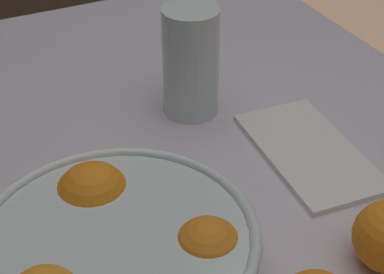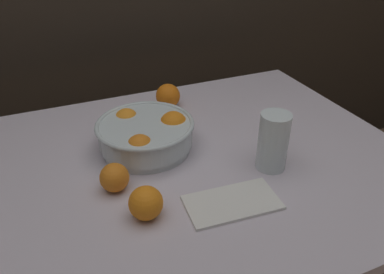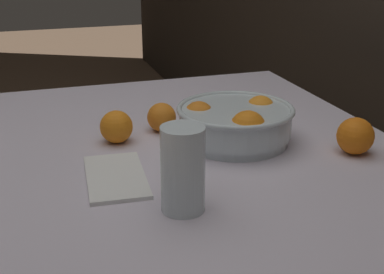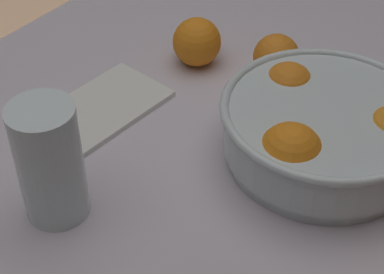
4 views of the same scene
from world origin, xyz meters
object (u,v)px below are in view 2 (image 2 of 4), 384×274
object	(u,v)px
orange_loose_near_bowl	(114,177)
orange_loose_front	(168,96)
orange_loose_aside	(146,203)
fruit_bowl	(146,134)
juice_glass	(273,145)

from	to	relation	value
orange_loose_near_bowl	orange_loose_front	size ratio (longest dim) A/B	0.87
orange_loose_near_bowl	orange_loose_aside	world-z (taller)	orange_loose_aside
fruit_bowl	orange_loose_front	world-z (taller)	fruit_bowl
juice_glass	orange_loose_aside	bearing A→B (deg)	-171.52
fruit_bowl	juice_glass	size ratio (longest dim) A/B	1.75
juice_glass	orange_loose_aside	xyz separation A→B (m)	(-0.36, -0.05, -0.03)
juice_glass	orange_loose_front	bearing A→B (deg)	106.46
juice_glass	orange_loose_front	distance (m)	0.46
fruit_bowl	orange_loose_aside	size ratio (longest dim) A/B	3.56
orange_loose_aside	orange_loose_near_bowl	bearing A→B (deg)	109.28
fruit_bowl	orange_loose_front	size ratio (longest dim) A/B	3.31
fruit_bowl	orange_loose_aside	bearing A→B (deg)	-107.34
fruit_bowl	orange_loose_aside	distance (m)	0.28
juice_glass	orange_loose_near_bowl	size ratio (longest dim) A/B	2.19
fruit_bowl	orange_loose_front	xyz separation A→B (m)	(0.15, 0.23, -0.01)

